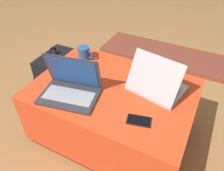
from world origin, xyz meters
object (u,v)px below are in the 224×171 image
cell_phone (139,120)px  coffee_mug (84,53)px  laptop_near (71,87)px  backpack (56,75)px  laptop_far (156,84)px

cell_phone → coffee_mug: (-0.61, 0.41, 0.04)m
laptop_near → coffee_mug: bearing=99.8°
backpack → cell_phone: bearing=65.5°
laptop_near → coffee_mug: size_ratio=2.98×
laptop_far → backpack: 0.98m
laptop_near → coffee_mug: (-0.15, 0.39, -0.00)m
laptop_near → laptop_far: 0.53m
laptop_near → laptop_far: bearing=19.0°
backpack → coffee_mug: bearing=91.3°
laptop_near → backpack: 0.68m
laptop_near → backpack: size_ratio=0.82×
laptop_far → coffee_mug: laptop_far is taller
backpack → coffee_mug: coffee_mug is taller
laptop_near → backpack: bearing=130.3°
laptop_near → cell_phone: laptop_near is taller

